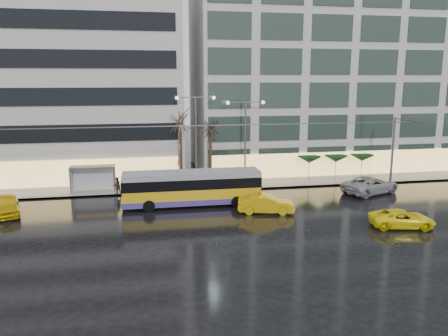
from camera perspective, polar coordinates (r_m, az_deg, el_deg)
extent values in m
plane|color=black|center=(33.77, -4.80, -7.14)|extent=(140.00, 140.00, 0.00)
cube|color=gray|center=(47.36, -4.05, -1.56)|extent=(80.00, 10.00, 0.15)
cube|color=slate|center=(42.58, -3.32, -3.05)|extent=(80.00, 0.10, 0.15)
cube|color=#B6B2AE|center=(52.50, -25.20, 10.87)|extent=(34.00, 14.00, 22.00)
cube|color=#B6B2AE|center=(55.43, 13.37, 13.17)|extent=(32.00, 14.00, 25.00)
cube|color=gold|center=(37.91, -4.20, -3.42)|extent=(11.73, 2.49, 1.47)
cube|color=#423483|center=(38.04, -4.18, -4.13)|extent=(11.77, 2.53, 0.49)
cube|color=black|center=(37.65, -4.22, -1.84)|extent=(11.75, 2.51, 0.88)
cube|color=gray|center=(37.49, -4.23, -0.82)|extent=(11.73, 2.49, 0.49)
cube|color=black|center=(38.70, 4.49, -1.70)|extent=(0.07, 2.25, 1.27)
cube|color=black|center=(37.57, -13.19, -2.38)|extent=(0.07, 2.25, 1.27)
cylinder|color=black|center=(39.74, 0.97, -3.49)|extent=(0.98, 0.35, 0.98)
cylinder|color=black|center=(37.44, 1.69, -4.44)|extent=(0.98, 0.35, 0.98)
cylinder|color=black|center=(39.05, -9.81, -3.93)|extent=(0.98, 0.35, 0.98)
cylinder|color=black|center=(36.70, -9.78, -4.94)|extent=(0.98, 0.35, 0.98)
cylinder|color=#595B60|center=(38.04, -5.87, 1.50)|extent=(0.07, 3.63, 2.57)
cylinder|color=#595B60|center=(38.52, -5.93, 1.63)|extent=(0.07, 3.63, 2.57)
cylinder|color=#595B60|center=(48.01, 21.15, 2.03)|extent=(0.24, 0.24, 7.00)
cube|color=#595B60|center=(45.52, 23.09, 5.72)|extent=(0.10, 5.00, 0.10)
cylinder|color=#595B60|center=(38.03, -4.32, 5.48)|extent=(42.00, 0.04, 0.04)
cylinder|color=#595B60|center=(38.52, -4.40, 5.56)|extent=(42.00, 0.04, 0.04)
cube|color=#595B60|center=(43.44, -16.80, 0.17)|extent=(4.20, 1.60, 0.12)
cube|color=silver|center=(44.37, -16.61, -1.23)|extent=(4.00, 0.05, 2.20)
cube|color=white|center=(43.98, -19.36, -1.52)|extent=(0.10, 1.40, 2.20)
cylinder|color=#595B60|center=(43.29, -19.43, -1.72)|extent=(0.10, 0.10, 2.40)
cylinder|color=#595B60|center=(44.64, -19.16, -1.32)|extent=(0.10, 0.10, 2.40)
cylinder|color=#595B60|center=(42.83, -14.15, -1.55)|extent=(0.10, 0.10, 2.40)
cylinder|color=#595B60|center=(44.19, -14.04, -1.14)|extent=(0.10, 0.10, 2.40)
cylinder|color=#595B60|center=(43.39, -3.67, 3.38)|extent=(0.18, 0.18, 9.00)
cylinder|color=#595B60|center=(42.89, -4.96, 9.17)|extent=(1.80, 0.10, 0.10)
cylinder|color=#595B60|center=(43.09, -2.54, 9.22)|extent=(1.80, 0.10, 0.10)
sphere|color=#FFF2CC|center=(42.81, -6.17, 9.08)|extent=(0.36, 0.36, 0.36)
sphere|color=#FFF2CC|center=(43.23, -1.35, 9.17)|extent=(0.36, 0.36, 0.36)
cylinder|color=#595B60|center=(44.27, 2.78, 3.23)|extent=(0.18, 0.18, 8.50)
cylinder|color=#595B60|center=(43.67, 1.67, 8.60)|extent=(1.80, 0.10, 0.10)
cylinder|color=#595B60|center=(44.08, 3.99, 8.60)|extent=(1.80, 0.10, 0.10)
sphere|color=#FFF2CC|center=(43.49, 0.50, 8.52)|extent=(0.36, 0.36, 0.36)
sphere|color=#FFF2CC|center=(44.31, 5.13, 8.54)|extent=(0.36, 0.36, 0.36)
cylinder|color=black|center=(43.71, -5.63, 1.15)|extent=(0.28, 0.28, 5.60)
cylinder|color=black|center=(44.31, -1.77, 0.89)|extent=(0.28, 0.28, 4.90)
cylinder|color=#595B60|center=(47.07, 11.02, -0.36)|extent=(0.06, 0.06, 2.20)
cone|color=#0E3614|center=(46.85, 11.07, 1.07)|extent=(2.50, 2.50, 0.70)
cylinder|color=#595B60|center=(48.24, 14.34, -0.23)|extent=(0.06, 0.06, 2.20)
cone|color=#0E3614|center=(48.01, 14.41, 1.17)|extent=(2.50, 2.50, 0.70)
cylinder|color=#595B60|center=(49.55, 17.50, -0.10)|extent=(0.06, 0.06, 2.20)
cone|color=#0E3614|center=(49.34, 17.58, 1.27)|extent=(2.50, 2.50, 0.70)
imported|color=#DCB50B|center=(39.54, -26.60, -4.33)|extent=(3.24, 5.15, 1.63)
imported|color=#D8A50B|center=(36.02, 5.49, -4.70)|extent=(4.83, 2.57, 1.51)
imported|color=#FFEC0D|center=(35.10, 22.24, -6.15)|extent=(5.00, 3.08, 1.29)
imported|color=#9E9EA2|center=(44.22, 18.59, -2.10)|extent=(6.53, 4.72, 1.65)
imported|color=black|center=(42.44, -12.17, -2.06)|extent=(0.64, 0.44, 1.71)
imported|color=#CA4355|center=(42.24, -12.22, -0.88)|extent=(1.01, 1.02, 0.88)
imported|color=black|center=(42.52, -13.81, -2.21)|extent=(0.95, 0.89, 1.56)
imported|color=black|center=(45.06, -16.73, -1.45)|extent=(1.24, 0.83, 1.78)
imported|color=black|center=(44.88, -16.80, -0.38)|extent=(0.94, 0.94, 0.72)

